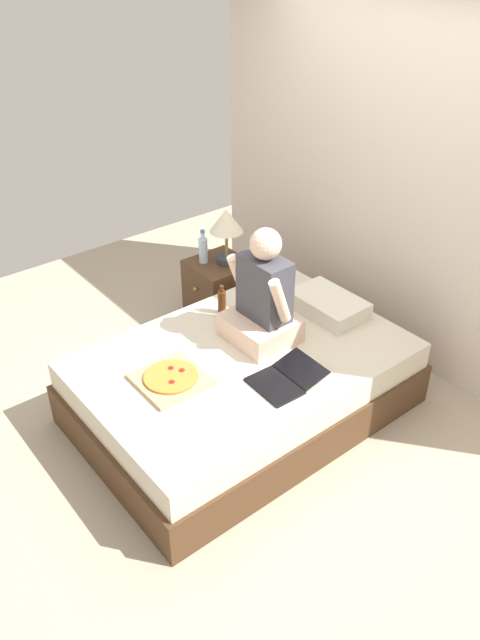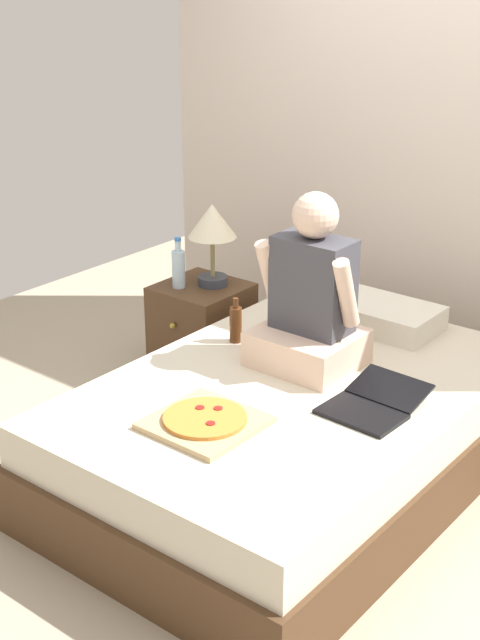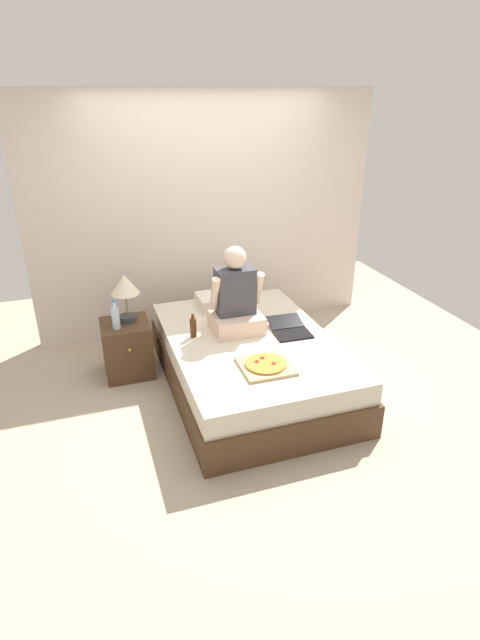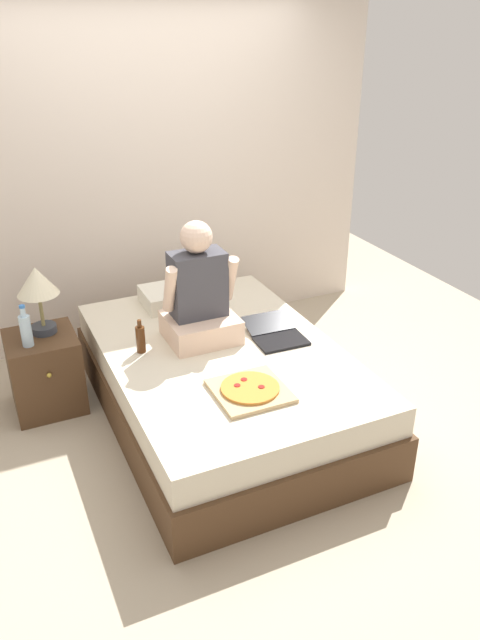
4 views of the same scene
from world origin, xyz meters
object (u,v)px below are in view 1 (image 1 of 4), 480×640
Objects in this scene: person_seated at (263,300)px; bed at (243,383)px; laptop at (283,380)px; lamp_on_left_nightstand at (226,225)px; beer_bottle_on_bed at (222,302)px; nightstand_left at (219,291)px; water_bottle at (203,249)px; pizza_box at (171,378)px.

bed is at bearing -72.62° from person_seated.
laptop is (0.45, -0.21, -0.27)m from person_seated.
beer_bottle_on_bed is (0.51, -0.44, -0.27)m from lamp_on_left_nightstand.
person_seated is (0.96, -0.37, 0.51)m from nightstand_left.
bed is 7.64× the size of water_bottle.
nightstand_left is 1.23× the size of laptop.
beer_bottle_on_bed is (0.63, -0.30, -0.06)m from water_bottle.
pizza_box is at bearing -89.14° from person_seated.
water_bottle is 0.35× the size of person_seated.
bed is 1.32m from lamp_on_left_nightstand.
pizza_box is at bearing -130.40° from laptop.
person_seated is 0.45m from beer_bottle_on_bed.
lamp_on_left_nightstand reaches higher than nightstand_left.
laptop is 1.94× the size of beer_bottle_on_bed.
lamp_on_left_nightstand is 1.01m from person_seated.
nightstand_left is 1.54m from laptop.
person_seated is at bearing -21.03° from nightstand_left.
water_bottle is at bearing -131.65° from nightstand_left.
lamp_on_left_nightstand reaches higher than bed.
lamp_on_left_nightstand is (-0.98, 0.63, 0.61)m from bed.
nightstand_left is 0.39m from water_bottle.
water_bottle reaches higher than beer_bottle_on_bed.
beer_bottle_on_bed is (-0.41, 0.70, 0.07)m from pizza_box.
lamp_on_left_nightstand is 1.12× the size of pizza_box.
lamp_on_left_nightstand is 2.05× the size of beer_bottle_on_bed.
person_seated is at bearing 154.63° from laptop.
beer_bottle_on_bed is (-0.85, 0.19, 0.07)m from laptop.
water_bottle is (-0.08, -0.09, 0.37)m from nightstand_left.
person_seated is 3.55× the size of beer_bottle_on_bed.
nightstand_left is 1.16× the size of lamp_on_left_nightstand.
laptop is at bearing -24.80° from lamp_on_left_nightstand.
bed is at bearing 179.66° from laptop.
beer_bottle_on_bed is (0.55, -0.39, 0.31)m from nightstand_left.
nightstand_left is 0.75m from beer_bottle_on_bed.
nightstand_left is 0.67× the size of person_seated.
bed is 1.27m from water_bottle.
bed is at bearing 83.92° from pizza_box.
beer_bottle_on_bed reaches higher than laptop.
laptop is (1.36, -0.63, -0.35)m from lamp_on_left_nightstand.
laptop is (1.40, -0.58, 0.24)m from nightstand_left.
nightstand_left is 1.90× the size of water_bottle.
water_bottle is (-1.10, 0.49, 0.40)m from bed.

